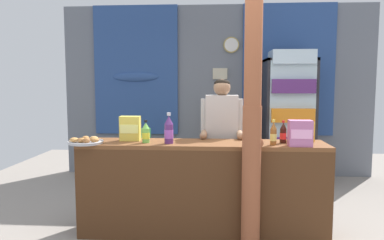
{
  "coord_description": "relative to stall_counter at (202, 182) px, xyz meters",
  "views": [
    {
      "loc": [
        0.0,
        -3.15,
        1.55
      ],
      "look_at": [
        -0.26,
        0.73,
        1.15
      ],
      "focal_mm": 34.17,
      "sensor_mm": 36.0,
      "label": 1
    }
  ],
  "objects": [
    {
      "name": "stall_counter",
      "position": [
        0.0,
        0.0,
        0.0
      ],
      "size": [
        2.48,
        0.5,
        0.95
      ],
      "color": "brown",
      "rests_on": "ground"
    },
    {
      "name": "back_wall_curtained",
      "position": [
        0.13,
        2.59,
        0.89
      ],
      "size": [
        5.12,
        0.22,
        2.82
      ],
      "color": "slate",
      "rests_on": "ground"
    },
    {
      "name": "snack_box_wafer",
      "position": [
        0.93,
        -0.06,
        0.5
      ],
      "size": [
        0.22,
        0.13,
        0.25
      ],
      "color": "#B76699",
      "rests_on": "stall_counter"
    },
    {
      "name": "snack_box_instant_noodle",
      "position": [
        -0.76,
        0.16,
        0.51
      ],
      "size": [
        0.21,
        0.11,
        0.26
      ],
      "color": "#EAD14C",
      "rests_on": "stall_counter"
    },
    {
      "name": "soda_bottle_lime_soda",
      "position": [
        -0.57,
        0.04,
        0.48
      ],
      "size": [
        0.08,
        0.08,
        0.23
      ],
      "color": "#75C64C",
      "rests_on": "stall_counter"
    },
    {
      "name": "soda_bottle_grape_soda",
      "position": [
        -0.33,
        0.01,
        0.51
      ],
      "size": [
        0.09,
        0.09,
        0.31
      ],
      "color": "#56286B",
      "rests_on": "stall_counter"
    },
    {
      "name": "pastry_tray",
      "position": [
        -1.15,
        -0.06,
        0.4
      ],
      "size": [
        0.35,
        0.35,
        0.07
      ],
      "color": "#BCBCC1",
      "rests_on": "stall_counter"
    },
    {
      "name": "ground_plane",
      "position": [
        0.14,
        0.78,
        -0.57
      ],
      "size": [
        7.64,
        7.64,
        0.0
      ],
      "primitive_type": "plane",
      "color": "gray"
    },
    {
      "name": "snack_box_choco_powder",
      "position": [
        1.02,
        0.26,
        0.48
      ],
      "size": [
        0.22,
        0.16,
        0.2
      ],
      "color": "gold",
      "rests_on": "stall_counter"
    },
    {
      "name": "shopkeeper",
      "position": [
        0.2,
        0.56,
        0.42
      ],
      "size": [
        0.47,
        0.42,
        1.59
      ],
      "color": "#28282D",
      "rests_on": "ground"
    },
    {
      "name": "timber_post",
      "position": [
        0.46,
        -0.23,
        0.71
      ],
      "size": [
        0.19,
        0.17,
        2.68
      ],
      "color": "#995133",
      "rests_on": "ground"
    },
    {
      "name": "soda_bottle_iced_tea",
      "position": [
        0.69,
        -0.02,
        0.49
      ],
      "size": [
        0.06,
        0.06,
        0.25
      ],
      "color": "brown",
      "rests_on": "stall_counter"
    },
    {
      "name": "drink_fridge",
      "position": [
        1.22,
        1.99,
        0.53
      ],
      "size": [
        0.73,
        0.7,
        2.01
      ],
      "color": "#232328",
      "rests_on": "ground"
    },
    {
      "name": "plastic_lawn_chair",
      "position": [
        -0.98,
        1.72,
        -0.08
      ],
      "size": [
        0.61,
        0.61,
        0.86
      ],
      "color": "#4CC675",
      "rests_on": "ground"
    },
    {
      "name": "soda_bottle_cola",
      "position": [
        0.8,
        0.11,
        0.48
      ],
      "size": [
        0.06,
        0.06,
        0.23
      ],
      "color": "black",
      "rests_on": "stall_counter"
    },
    {
      "name": "bottle_shelf_rack",
      "position": [
        0.36,
        2.3,
        0.04
      ],
      "size": [
        0.48,
        0.28,
        1.17
      ],
      "color": "brown",
      "rests_on": "ground"
    }
  ]
}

